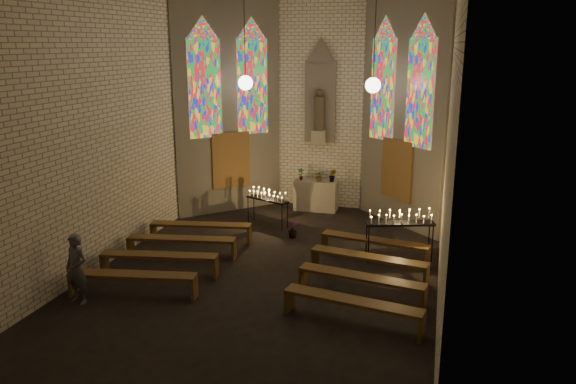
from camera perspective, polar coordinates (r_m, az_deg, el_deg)
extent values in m
plane|color=black|center=(13.66, -2.22, -8.17)|extent=(12.00, 12.00, 0.00)
cube|color=#F5ECCD|center=(18.47, 3.35, 9.12)|extent=(8.00, 0.02, 7.00)
cube|color=#F5ECCD|center=(7.33, -16.75, -0.36)|extent=(8.00, 0.02, 7.00)
cube|color=#F5ECCD|center=(14.42, -17.81, 6.82)|extent=(0.02, 12.00, 7.00)
cube|color=#F5ECCD|center=(12.11, 16.05, 5.54)|extent=(0.02, 12.00, 7.00)
cube|color=#F5ECCD|center=(18.06, -6.17, 8.93)|extent=(2.72, 2.72, 7.00)
cube|color=#F5ECCD|center=(16.86, 11.71, 8.29)|extent=(2.72, 2.72, 7.00)
cube|color=#4C3F8C|center=(17.56, -8.46, 10.33)|extent=(0.78, 0.78, 3.00)
cube|color=#4C3F8C|center=(18.21, -3.64, 10.62)|extent=(0.78, 0.78, 3.00)
cube|color=#4C3F8C|center=(17.32, 9.61, 10.22)|extent=(0.78, 0.78, 3.00)
cube|color=#4C3F8C|center=(16.10, 13.28, 9.70)|extent=(0.78, 0.78, 3.00)
cube|color=brown|center=(18.18, -5.80, 3.24)|extent=(0.95, 0.95, 1.80)
cube|color=brown|center=(17.04, 10.96, 2.25)|extent=(0.95, 0.95, 1.80)
cube|color=gray|center=(18.39, 3.29, 9.10)|extent=(1.00, 0.12, 2.60)
cone|color=gray|center=(18.30, 3.37, 14.24)|extent=(1.00, 1.00, 0.80)
cube|color=#BAB097|center=(18.40, 3.15, 5.65)|extent=(0.45, 0.30, 0.40)
cylinder|color=brown|center=(18.29, 3.18, 7.96)|extent=(0.36, 0.36, 1.10)
sphere|color=brown|center=(18.23, 3.21, 9.99)|extent=(0.26, 0.26, 0.26)
sphere|color=white|center=(17.10, -4.34, 11.00)|extent=(0.44, 0.44, 0.44)
cylinder|color=black|center=(17.06, -4.44, 15.69)|extent=(0.02, 0.02, 2.80)
sphere|color=white|center=(16.23, 8.63, 10.67)|extent=(0.44, 0.44, 0.44)
cylinder|color=black|center=(16.19, 8.83, 15.61)|extent=(0.02, 0.02, 2.80)
cube|color=#BAB097|center=(18.48, 2.85, -0.33)|extent=(1.40, 0.60, 1.00)
imported|color=#4C723F|center=(18.38, 1.32, 1.84)|extent=(0.22, 0.15, 0.40)
imported|color=#4C723F|center=(18.26, 3.21, 1.64)|extent=(0.35, 0.31, 0.34)
imported|color=#4C723F|center=(18.18, 4.55, 1.69)|extent=(0.25, 0.21, 0.42)
imported|color=#4C723F|center=(15.92, 0.46, -3.87)|extent=(0.27, 0.27, 0.46)
cube|color=black|center=(16.82, -2.11, -0.75)|extent=(1.44, 0.85, 0.04)
cylinder|color=black|center=(17.26, -4.07, -1.81)|extent=(0.03, 0.03, 0.80)
cylinder|color=black|center=(16.44, -0.61, -2.63)|extent=(0.03, 0.03, 0.80)
cylinder|color=black|center=(17.45, -3.49, -1.61)|extent=(0.03, 0.03, 0.80)
cylinder|color=black|center=(16.64, -0.04, -2.41)|extent=(0.03, 0.03, 0.80)
cube|color=black|center=(14.34, 11.31, -3.13)|extent=(1.76, 0.89, 0.05)
cylinder|color=black|center=(14.19, 8.18, -5.32)|extent=(0.03, 0.03, 0.96)
cylinder|color=black|center=(14.55, 14.45, -5.14)|extent=(0.03, 0.03, 0.96)
cylinder|color=black|center=(14.49, 7.97, -4.88)|extent=(0.03, 0.03, 0.96)
cylinder|color=black|center=(14.84, 14.11, -4.72)|extent=(0.03, 0.03, 0.96)
cube|color=#543918|center=(15.69, -8.87, -3.29)|extent=(2.81, 0.86, 0.07)
cube|color=#543918|center=(16.15, -13.52, -3.94)|extent=(0.13, 0.40, 0.50)
cube|color=#543918|center=(15.50, -3.94, -4.35)|extent=(0.13, 0.40, 0.50)
cube|color=#543918|center=(14.47, 8.81, -4.86)|extent=(2.81, 0.86, 0.07)
cube|color=#543918|center=(14.96, 3.76, -5.06)|extent=(0.13, 0.40, 0.50)
cube|color=#543918|center=(14.27, 14.03, -6.51)|extent=(0.13, 0.40, 0.50)
cube|color=#543918|center=(14.66, -10.78, -4.69)|extent=(2.81, 0.86, 0.07)
cube|color=#543918|center=(15.17, -15.69, -5.32)|extent=(0.13, 0.40, 0.50)
cube|color=#543918|center=(14.44, -5.51, -5.86)|extent=(0.13, 0.40, 0.50)
cube|color=#543918|center=(13.35, 8.19, -6.55)|extent=(2.81, 0.86, 0.07)
cube|color=#543918|center=(13.87, 2.75, -6.70)|extent=(0.13, 0.40, 0.50)
cube|color=#543918|center=(13.15, 13.86, -8.37)|extent=(0.13, 0.40, 0.50)
cube|color=#543918|center=(13.67, -12.98, -6.28)|extent=(2.81, 0.86, 0.07)
cube|color=#543918|center=(14.23, -18.16, -6.88)|extent=(0.13, 0.40, 0.50)
cube|color=#543918|center=(13.41, -7.34, -7.59)|extent=(0.13, 0.40, 0.50)
cube|color=#543918|center=(12.25, 7.46, -8.55)|extent=(2.81, 0.86, 0.07)
cube|color=#543918|center=(12.79, 1.56, -8.61)|extent=(0.13, 0.40, 0.50)
cube|color=#543918|center=(12.06, 13.67, -10.57)|extent=(0.13, 0.40, 0.50)
cube|color=#543918|center=(12.71, -15.53, -8.11)|extent=(2.81, 0.86, 0.07)
cube|color=#543918|center=(13.33, -20.98, -8.63)|extent=(0.13, 0.40, 0.50)
cube|color=#543918|center=(12.40, -9.49, -9.60)|extent=(0.13, 0.40, 0.50)
cube|color=#543918|center=(11.17, 6.57, -10.93)|extent=(2.81, 0.86, 0.07)
cube|color=#543918|center=(11.73, 0.13, -10.87)|extent=(0.13, 0.40, 0.50)
cube|color=#543918|center=(10.98, 13.43, -13.21)|extent=(0.13, 0.40, 0.50)
imported|color=#4E4F59|center=(12.70, -20.68, -7.32)|extent=(0.61, 0.46, 1.51)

